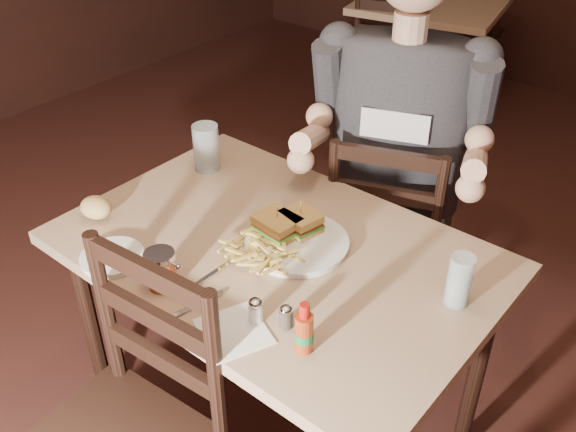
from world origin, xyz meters
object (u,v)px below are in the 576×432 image
Objects in this scene: bg_chair_far at (467,33)px; glass_left at (206,148)px; diner at (400,109)px; hot_sauce at (304,327)px; bg_chair_near at (378,74)px; main_table at (277,271)px; bg_table at (432,15)px; chair_far at (388,235)px; side_plate at (112,259)px; dinner_plate at (297,244)px; syrup_dispenser at (161,269)px; glass_right at (460,280)px.

glass_left is (0.38, -2.77, 0.42)m from bg_chair_far.
diner is 0.63m from glass_left.
bg_chair_far is 3.42m from hot_sauce.
glass_left is (0.38, -1.67, 0.36)m from bg_chair_near.
glass_left is at bearing 157.67° from main_table.
diner reaches higher than bg_table.
side_plate is at bearing 51.49° from chair_far.
main_table is at bearing -135.42° from dinner_plate.
bg_chair_far is 6.25× the size of hot_sauce.
hot_sauce is (1.12, -2.65, 0.16)m from bg_table.
main_table is 7.63× the size of glass_left.
chair_far is 2.47m from bg_chair_far.
bg_table is 0.98× the size of bg_chair_near.
hot_sauce is at bearing 99.28° from bg_chair_far.
diner is at bearing 99.65° from bg_chair_far.
bg_table is 1.97m from chair_far.
main_table is 0.11m from dinner_plate.
chair_far is 0.89× the size of diner.
diner is 9.96× the size of syrup_dispenser.
bg_table is 2.78m from side_plate.
bg_table is 6.05× the size of glass_left.
main_table is 0.65m from diner.
bg_chair_near reaches higher than glass_left.
hot_sauce is at bearing -92.61° from diner.
dinner_plate is at bearing 131.06° from hot_sauce.
bg_chair_far is 2.58m from diner.
bg_table is at bearing 100.94° from side_plate.
glass_right is at bearing -66.10° from diner.
chair_far reaches higher than side_plate.
glass_left reaches higher than bg_table.
bg_chair_far is at bearing -91.21° from chair_far.
bg_chair_far is 8.28× the size of syrup_dispenser.
side_plate is at bearing -130.47° from diner.
syrup_dispenser is at bearing -119.86° from diner.
syrup_dispenser is (-0.61, -0.42, -0.02)m from glass_right.
glass_left is at bearing -80.38° from bg_table.
bg_chair_far reaches higher than dinner_plate.
chair_far reaches higher than dinner_plate.
bg_chair_far is 3.16m from glass_right.
main_table is 8.74× the size of hot_sauce.
hot_sauce is 1.32× the size of syrup_dispenser.
bg_chair_far is 3.06m from dinner_plate.
bg_chair_near reaches higher than dinner_plate.
hot_sauce reaches higher than dinner_plate.
glass_right is 0.74m from syrup_dispenser.
syrup_dispenser is (0.71, -3.26, 0.39)m from bg_chair_far.
glass_right reaches higher than syrup_dispenser.
dinner_plate is (0.87, -1.81, 0.29)m from bg_chair_near.
diner reaches higher than hot_sauce.
side_plate is at bearing -79.06° from bg_table.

